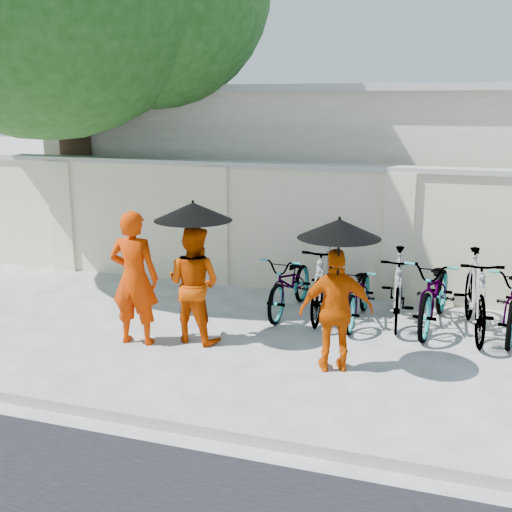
% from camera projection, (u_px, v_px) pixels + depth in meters
% --- Properties ---
extents(ground, '(80.00, 80.00, 0.00)m').
position_uv_depth(ground, '(199.00, 357.00, 7.83)').
color(ground, silver).
extents(kerb, '(40.00, 0.16, 0.12)m').
position_uv_depth(kerb, '(130.00, 415.00, 6.25)').
color(kerb, '#A2A19C').
rests_on(kerb, ground).
extents(compound_wall, '(20.00, 0.30, 2.00)m').
position_uv_depth(compound_wall, '(335.00, 232.00, 10.24)').
color(compound_wall, beige).
rests_on(compound_wall, ground).
extents(building_behind, '(14.00, 6.00, 3.20)m').
position_uv_depth(building_behind, '(421.00, 172.00, 13.29)').
color(building_behind, silver).
rests_on(building_behind, ground).
extents(monk_left, '(0.67, 0.47, 1.73)m').
position_uv_depth(monk_left, '(134.00, 278.00, 8.10)').
color(monk_left, '#C52E00').
rests_on(monk_left, ground).
extents(monk_center, '(0.82, 0.68, 1.53)m').
position_uv_depth(monk_center, '(194.00, 284.00, 8.21)').
color(monk_center, '#BD3A00').
rests_on(monk_center, ground).
extents(parasol_center, '(0.98, 0.98, 0.97)m').
position_uv_depth(parasol_center, '(193.00, 211.00, 7.90)').
color(parasol_center, black).
rests_on(parasol_center, ground).
extents(monk_right, '(0.92, 0.63, 1.44)m').
position_uv_depth(monk_right, '(336.00, 310.00, 7.30)').
color(monk_right, '#CD4802').
rests_on(monk_right, ground).
extents(parasol_right, '(0.92, 0.92, 0.98)m').
position_uv_depth(parasol_right, '(339.00, 229.00, 6.99)').
color(parasol_right, black).
rests_on(parasol_right, ground).
extents(bike_0, '(0.70, 1.75, 0.90)m').
position_uv_depth(bike_0, '(291.00, 283.00, 9.38)').
color(bike_0, gray).
rests_on(bike_0, ground).
extents(bike_1, '(0.56, 1.85, 1.10)m').
position_uv_depth(bike_1, '(325.00, 279.00, 9.21)').
color(bike_1, gray).
rests_on(bike_1, ground).
extents(bike_2, '(0.59, 1.64, 0.86)m').
position_uv_depth(bike_2, '(359.00, 293.00, 8.97)').
color(bike_2, gray).
rests_on(bike_2, ground).
extents(bike_3, '(0.64, 1.75, 1.03)m').
position_uv_depth(bike_3, '(398.00, 287.00, 8.96)').
color(bike_3, gray).
rests_on(bike_3, ground).
extents(bike_4, '(0.89, 2.01, 1.02)m').
position_uv_depth(bike_4, '(436.00, 292.00, 8.76)').
color(bike_4, gray).
rests_on(bike_4, ground).
extents(bike_5, '(0.75, 1.91, 1.12)m').
position_uv_depth(bike_5, '(475.00, 294.00, 8.48)').
color(bike_5, gray).
rests_on(bike_5, ground).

